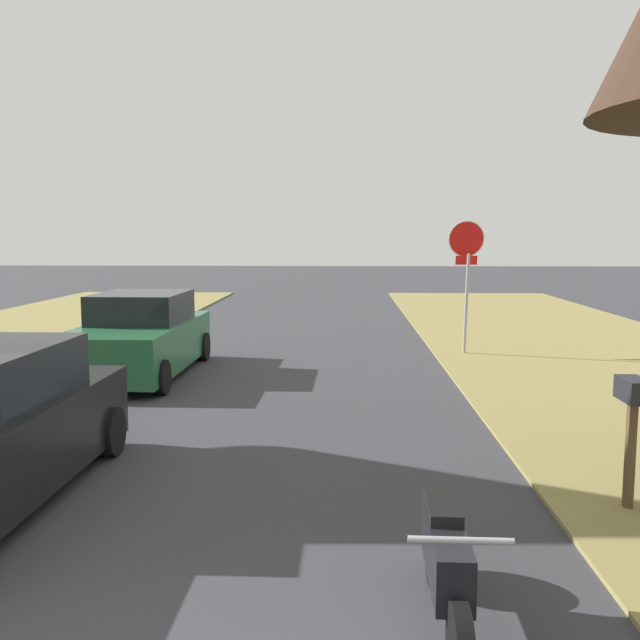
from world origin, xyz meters
TOP-DOWN VIEW (x-y plane):
  - stop_sign_far at (4.27, 13.32)m, footprint 0.81×0.48m
  - parked_sedan_green at (-2.34, 10.87)m, footprint 1.99×4.42m
  - parked_motorcycle at (2.28, 2.13)m, footprint 0.60×2.05m
  - curbside_mailbox at (4.35, 4.31)m, footprint 0.22×0.44m

SIDE VIEW (x-z plane):
  - parked_motorcycle at x=2.28m, z-range 0.00..0.97m
  - parked_sedan_green at x=-2.34m, z-range -0.06..1.51m
  - curbside_mailbox at x=4.35m, z-range 0.42..1.69m
  - stop_sign_far at x=4.27m, z-range 0.70..3.66m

